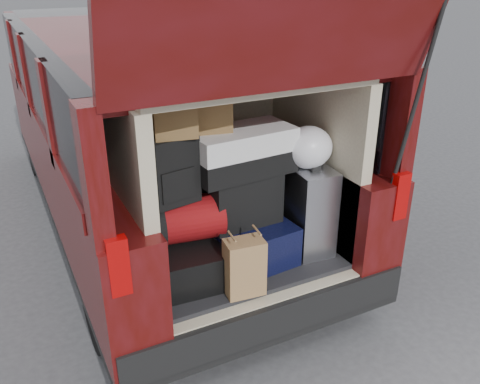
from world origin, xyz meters
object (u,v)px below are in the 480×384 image
(black_soft_case, at_px, (242,198))
(backpack, at_px, (172,170))
(black_hardshell, at_px, (187,257))
(silver_roller, at_px, (307,208))
(twotone_duffel, at_px, (241,151))
(navy_hardshell, at_px, (244,238))
(red_duffel, at_px, (187,219))
(kraft_bag, at_px, (244,267))

(black_soft_case, height_order, backpack, backpack)
(black_hardshell, bearing_deg, backpack, 177.74)
(silver_roller, xyz_separation_m, twotone_duffel, (-0.43, 0.10, 0.43))
(navy_hardshell, height_order, red_duffel, red_duffel)
(kraft_bag, relative_size, red_duffel, 0.82)
(black_soft_case, relative_size, backpack, 1.15)
(twotone_duffel, bearing_deg, black_hardshell, -178.30)
(kraft_bag, distance_m, backpack, 0.69)
(black_hardshell, height_order, black_soft_case, black_soft_case)
(black_soft_case, bearing_deg, kraft_bag, -117.02)
(black_hardshell, xyz_separation_m, silver_roller, (0.83, -0.06, 0.18))
(silver_roller, relative_size, backpack, 1.49)
(black_hardshell, relative_size, red_duffel, 1.36)
(black_hardshell, relative_size, kraft_bag, 1.66)
(black_soft_case, bearing_deg, silver_roller, -13.59)
(black_soft_case, bearing_deg, black_hardshell, -178.56)
(navy_hardshell, bearing_deg, backpack, 178.14)
(backpack, xyz_separation_m, twotone_duffel, (0.45, 0.03, 0.03))
(backpack, bearing_deg, black_soft_case, -7.83)
(red_duffel, distance_m, twotone_duffel, 0.52)
(red_duffel, bearing_deg, backpack, -159.88)
(black_hardshell, height_order, backpack, backpack)
(backpack, relative_size, twotone_duffel, 0.63)
(kraft_bag, xyz_separation_m, twotone_duffel, (0.17, 0.37, 0.55))
(backpack, height_order, twotone_duffel, backpack)
(black_hardshell, distance_m, silver_roller, 0.85)
(black_hardshell, xyz_separation_m, twotone_duffel, (0.40, 0.04, 0.61))
(black_hardshell, relative_size, silver_roller, 0.98)
(silver_roller, xyz_separation_m, backpack, (-0.88, 0.07, 0.41))
(black_hardshell, xyz_separation_m, kraft_bag, (0.23, -0.33, 0.06))
(black_hardshell, height_order, red_duffel, red_duffel)
(black_soft_case, xyz_separation_m, twotone_duffel, (0.00, 0.01, 0.30))
(red_duffel, xyz_separation_m, black_soft_case, (0.37, 0.00, 0.06))
(navy_hardshell, xyz_separation_m, silver_roller, (0.42, -0.09, 0.16))
(twotone_duffel, bearing_deg, red_duffel, 178.64)
(silver_roller, height_order, red_duffel, silver_roller)
(red_duffel, relative_size, twotone_duffel, 0.68)
(backpack, bearing_deg, twotone_duffel, -6.07)
(navy_hardshell, bearing_deg, red_duffel, 176.40)
(black_hardshell, bearing_deg, kraft_bag, -51.98)
(kraft_bag, relative_size, black_soft_case, 0.76)
(kraft_bag, bearing_deg, red_duffel, 126.14)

